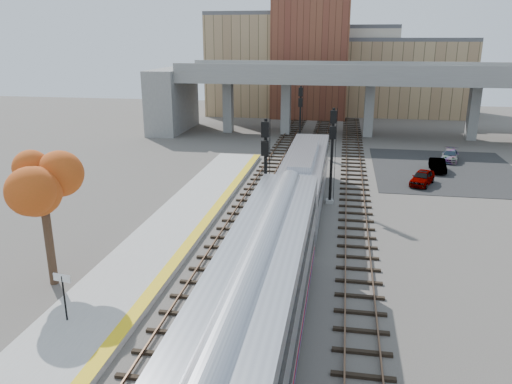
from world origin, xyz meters
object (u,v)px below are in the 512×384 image
(signal_mast_far, at_px, (300,119))
(car_b, at_px, (438,165))
(car_c, at_px, (450,156))
(tree, at_px, (42,187))
(locomotive, at_px, (304,178))
(coach, at_px, (249,342))
(signal_mast_mid, at_px, (332,156))
(signal_mast_near, at_px, (265,176))
(car_a, at_px, (422,178))

(signal_mast_far, xyz_separation_m, car_b, (14.16, -6.89, -3.10))
(car_b, distance_m, car_c, 5.17)
(tree, bearing_deg, car_b, 49.10)
(signal_mast_far, relative_size, car_c, 1.86)
(locomotive, relative_size, coach, 0.76)
(signal_mast_mid, xyz_separation_m, tree, (-14.05, -16.12, 1.53))
(signal_mast_near, xyz_separation_m, signal_mast_far, (0.00, 25.48, -0.16))
(locomotive, bearing_deg, car_a, 37.90)
(tree, bearing_deg, car_c, 51.28)
(coach, xyz_separation_m, signal_mast_mid, (2.00, 23.68, 1.03))
(car_c, bearing_deg, car_a, -99.58)
(tree, relative_size, car_c, 1.80)
(signal_mast_mid, height_order, car_a, signal_mast_mid)
(signal_mast_near, height_order, car_a, signal_mast_near)
(locomotive, bearing_deg, car_c, 51.26)
(tree, bearing_deg, signal_mast_mid, 48.93)
(tree, bearing_deg, locomotive, 51.30)
(signal_mast_near, xyz_separation_m, tree, (-9.95, -9.23, 1.44))
(coach, relative_size, signal_mast_far, 3.36)
(locomotive, bearing_deg, car_b, 46.68)
(signal_mast_far, bearing_deg, tree, -105.99)
(coach, distance_m, car_b, 37.45)
(car_a, bearing_deg, coach, -86.09)
(locomotive, xyz_separation_m, tree, (-12.05, -15.04, 3.08))
(locomotive, distance_m, coach, 22.61)
(coach, relative_size, car_b, 6.67)
(signal_mast_mid, relative_size, signal_mast_far, 1.01)
(car_b, xyz_separation_m, car_c, (2.02, 4.76, -0.04))
(signal_mast_near, relative_size, car_b, 2.05)
(tree, bearing_deg, signal_mast_near, 42.87)
(signal_mast_far, height_order, car_c, signal_mast_far)
(signal_mast_near, distance_m, car_a, 18.38)
(car_a, bearing_deg, car_b, 89.14)
(signal_mast_near, distance_m, car_c, 28.60)
(signal_mast_far, distance_m, car_c, 16.62)
(signal_mast_mid, height_order, tree, signal_mast_mid)
(car_a, distance_m, car_b, 5.49)
(signal_mast_near, height_order, signal_mast_mid, signal_mast_near)
(coach, relative_size, signal_mast_mid, 3.32)
(coach, height_order, car_a, coach)
(locomotive, xyz_separation_m, car_b, (12.06, 12.79, -1.62))
(locomotive, height_order, signal_mast_near, signal_mast_near)
(signal_mast_mid, bearing_deg, car_a, 40.00)
(tree, relative_size, car_b, 1.93)
(coach, height_order, tree, tree)
(locomotive, relative_size, car_b, 5.08)
(locomotive, xyz_separation_m, signal_mast_mid, (2.00, 1.08, 1.55))
(signal_mast_far, distance_m, car_a, 17.23)
(signal_mast_near, xyz_separation_m, car_c, (16.18, 23.35, -3.30))
(signal_mast_near, bearing_deg, coach, -82.88)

